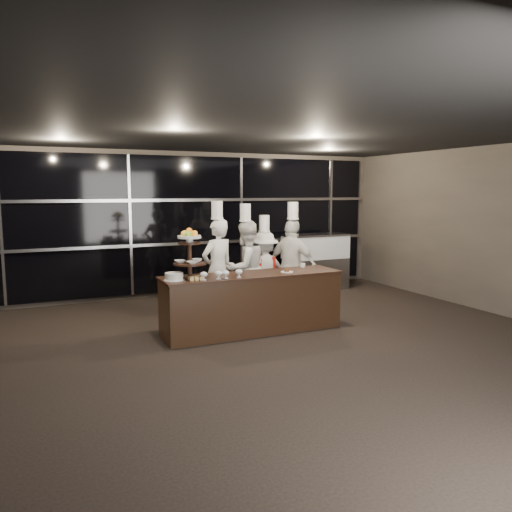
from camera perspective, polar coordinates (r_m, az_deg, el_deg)
name	(u,v)px	position (r m, az deg, el deg)	size (l,w,h in m)	color
room	(309,249)	(6.02, 6.02, 0.79)	(10.00, 10.00, 10.00)	black
window_wall	(188,224)	(10.55, -7.77, 3.66)	(8.60, 0.10, 2.80)	black
buffet_counter	(252,302)	(7.80, -0.42, -5.34)	(2.84, 0.74, 0.92)	black
display_stand	(190,250)	(7.30, -7.61, 0.68)	(0.48, 0.48, 0.74)	black
compotes	(222,273)	(7.27, -3.93, -1.98)	(0.66, 0.11, 0.12)	silver
layer_cake	(174,277)	(7.24, -9.35, -2.34)	(0.30, 0.30, 0.11)	white
pastry_squares	(196,278)	(7.21, -6.92, -2.54)	(0.19, 0.13, 0.05)	#DAB86B
small_plate	(287,271)	(7.86, 3.54, -1.76)	(0.20, 0.20, 0.05)	white
chef_cup	(303,265)	(8.39, 5.37, -1.05)	(0.08, 0.08, 0.07)	white
display_case	(315,259)	(11.17, 6.79, -0.32)	(1.44, 0.63, 1.24)	#A5A5AA
chef_a	(218,268)	(8.51, -4.41, -1.37)	(0.73, 0.60, 2.03)	silver
chef_b	(245,268)	(8.78, -1.21, -1.33)	(0.95, 0.82, 1.97)	white
chef_c	(264,270)	(9.14, 0.93, -1.66)	(0.97, 0.59, 1.76)	silver
chef_d	(292,265)	(8.94, 4.17, -1.08)	(0.84, 1.07, 2.00)	white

